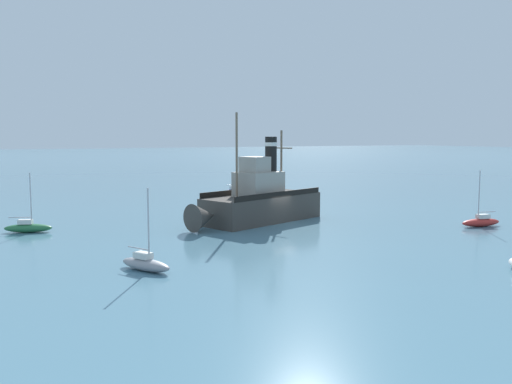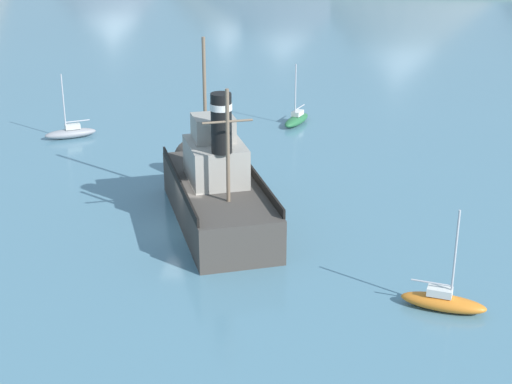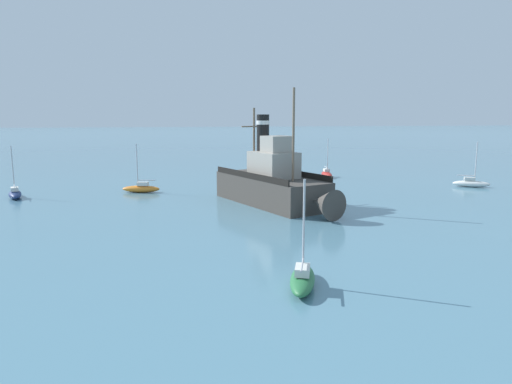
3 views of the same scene
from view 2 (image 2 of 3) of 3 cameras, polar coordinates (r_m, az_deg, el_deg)
ground_plane at (r=43.66m, az=-5.26°, el=-2.69°), size 600.00×600.00×0.00m
old_tugboat at (r=44.11m, az=-2.94°, el=0.22°), size 8.24×14.69×9.90m
sailboat_grey at (r=60.58m, az=-13.34°, el=4.24°), size 3.88×2.73×4.90m
sailboat_green at (r=62.44m, az=2.97°, el=5.31°), size 2.38×3.94×4.90m
sailboat_orange at (r=36.39m, az=13.45°, el=-7.73°), size 3.95×2.01×4.90m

